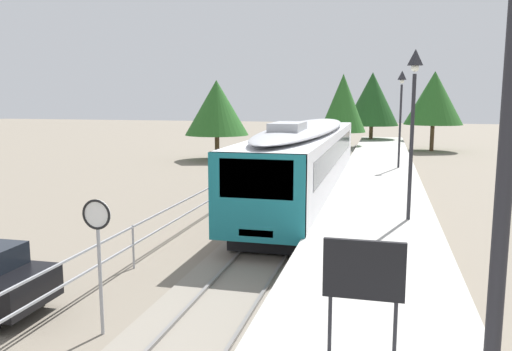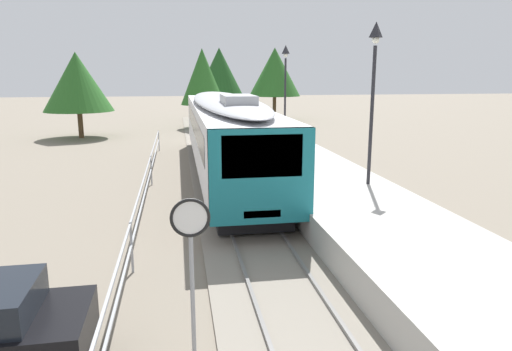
{
  "view_description": "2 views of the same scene",
  "coord_description": "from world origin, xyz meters",
  "px_view_note": "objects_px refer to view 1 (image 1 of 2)",
  "views": [
    {
      "loc": [
        3.42,
        -0.62,
        4.76
      ],
      "look_at": [
        -1.0,
        17.01,
        2.0
      ],
      "focal_mm": 35.85,
      "sensor_mm": 36.0,
      "label": 1
    },
    {
      "loc": [
        -2.13,
        1.37,
        4.61
      ],
      "look_at": [
        0.0,
        14.01,
        1.8
      ],
      "focal_mm": 32.66,
      "sensor_mm": 36.0,
      "label": 2
    }
  ],
  "objects_px": {
    "commuter_train": "(306,156)",
    "platform_notice_board": "(364,274)",
    "platform_lamp_far_end": "(401,101)",
    "speed_limit_sign": "(98,233)",
    "platform_lamp_mid_platform": "(413,103)",
    "platform_lamp_near_end": "(509,117)"
  },
  "relations": [
    {
      "from": "commuter_train",
      "to": "platform_notice_board",
      "type": "distance_m",
      "value": 16.03
    },
    {
      "from": "platform_lamp_far_end",
      "to": "speed_limit_sign",
      "type": "distance_m",
      "value": 21.84
    },
    {
      "from": "platform_lamp_mid_platform",
      "to": "platform_notice_board",
      "type": "height_order",
      "value": "platform_lamp_mid_platform"
    },
    {
      "from": "speed_limit_sign",
      "to": "platform_lamp_mid_platform",
      "type": "bearing_deg",
      "value": 51.92
    },
    {
      "from": "commuter_train",
      "to": "speed_limit_sign",
      "type": "distance_m",
      "value": 14.51
    },
    {
      "from": "commuter_train",
      "to": "platform_lamp_far_end",
      "type": "distance_m",
      "value": 8.08
    },
    {
      "from": "platform_lamp_mid_platform",
      "to": "platform_lamp_far_end",
      "type": "relative_size",
      "value": 1.0
    },
    {
      "from": "platform_lamp_near_end",
      "to": "speed_limit_sign",
      "type": "relative_size",
      "value": 1.91
    },
    {
      "from": "platform_lamp_near_end",
      "to": "platform_lamp_far_end",
      "type": "xyz_separation_m",
      "value": [
        0.0,
        25.55,
        0.0
      ]
    },
    {
      "from": "platform_notice_board",
      "to": "speed_limit_sign",
      "type": "bearing_deg",
      "value": 165.7
    },
    {
      "from": "platform_lamp_mid_platform",
      "to": "platform_notice_board",
      "type": "bearing_deg",
      "value": -96.54
    },
    {
      "from": "platform_lamp_far_end",
      "to": "speed_limit_sign",
      "type": "bearing_deg",
      "value": -106.79
    },
    {
      "from": "platform_lamp_mid_platform",
      "to": "speed_limit_sign",
      "type": "relative_size",
      "value": 1.91
    },
    {
      "from": "platform_lamp_near_end",
      "to": "platform_lamp_far_end",
      "type": "relative_size",
      "value": 1.0
    },
    {
      "from": "commuter_train",
      "to": "platform_lamp_mid_platform",
      "type": "xyz_separation_m",
      "value": [
        4.27,
        -6.38,
        2.48
      ]
    },
    {
      "from": "platform_lamp_far_end",
      "to": "platform_notice_board",
      "type": "xyz_separation_m",
      "value": [
        -1.07,
        -22.1,
        -2.44
      ]
    },
    {
      "from": "commuter_train",
      "to": "platform_lamp_far_end",
      "type": "bearing_deg",
      "value": 56.26
    },
    {
      "from": "commuter_train",
      "to": "platform_lamp_near_end",
      "type": "xyz_separation_m",
      "value": [
        4.27,
        -19.15,
        2.48
      ]
    },
    {
      "from": "platform_lamp_mid_platform",
      "to": "platform_notice_board",
      "type": "xyz_separation_m",
      "value": [
        -1.07,
        -9.32,
        -2.44
      ]
    },
    {
      "from": "platform_lamp_near_end",
      "to": "platform_lamp_mid_platform",
      "type": "height_order",
      "value": "same"
    },
    {
      "from": "platform_notice_board",
      "to": "speed_limit_sign",
      "type": "relative_size",
      "value": 0.64
    },
    {
      "from": "platform_lamp_mid_platform",
      "to": "platform_lamp_far_end",
      "type": "bearing_deg",
      "value": 90.0
    }
  ]
}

